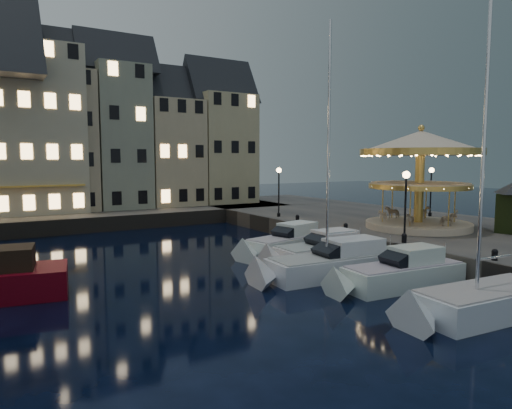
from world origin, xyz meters
TOP-DOWN VIEW (x-y plane):
  - ground at (0.00, 0.00)m, footprint 160.00×160.00m
  - quay_east at (14.00, 6.00)m, footprint 16.00×56.00m
  - quay_north at (-8.00, 28.00)m, footprint 44.00×12.00m
  - quaywall_e at (6.00, 6.00)m, footprint 0.15×44.00m
  - quaywall_n at (-6.00, 22.00)m, footprint 48.00×0.15m
  - streetlamp_b at (7.20, 1.00)m, footprint 0.44×0.44m
  - streetlamp_c at (7.20, 14.50)m, footprint 0.44×0.44m
  - streetlamp_d at (18.50, 8.00)m, footprint 0.44×0.44m
  - bollard_a at (6.60, -5.00)m, footprint 0.30×0.30m
  - bollard_b at (6.60, 0.50)m, footprint 0.30×0.30m
  - bollard_c at (6.60, 5.50)m, footprint 0.30×0.30m
  - bollard_d at (6.60, 11.00)m, footprint 0.30×0.30m
  - townhouse_nc at (-8.00, 30.00)m, footprint 6.82×8.00m
  - townhouse_nd at (-2.25, 30.00)m, footprint 5.50×8.00m
  - townhouse_ne at (3.20, 30.00)m, footprint 6.16×8.00m
  - townhouse_nf at (9.25, 30.00)m, footprint 6.82×8.00m
  - motorboat_a at (1.77, -7.27)m, footprint 7.28×2.91m
  - motorboat_b at (2.33, -2.80)m, footprint 7.24×2.64m
  - motorboat_c at (1.15, 0.46)m, footprint 9.00×2.94m
  - motorboat_d at (2.41, 3.12)m, footprint 7.16×2.46m
  - motorboat_e at (2.41, 6.61)m, footprint 7.54×3.69m
  - carousel at (11.95, 3.89)m, footprint 8.30×8.30m

SIDE VIEW (x-z plane):
  - ground at x=0.00m, z-range 0.00..0.00m
  - motorboat_a at x=1.77m, z-range -5.50..6.57m
  - motorboat_d at x=2.41m, z-range -0.44..1.71m
  - motorboat_b at x=2.33m, z-range -0.44..1.71m
  - motorboat_e at x=2.41m, z-range -0.44..1.71m
  - quay_east at x=14.00m, z-range 0.00..1.30m
  - quay_north at x=-8.00m, z-range 0.00..1.30m
  - quaywall_e at x=6.00m, z-range 0.00..1.30m
  - quaywall_n at x=-6.00m, z-range 0.00..1.30m
  - motorboat_c at x=1.15m, z-range -5.28..6.64m
  - bollard_a at x=6.60m, z-range 1.32..1.89m
  - bollard_b at x=6.60m, z-range 1.32..1.89m
  - bollard_c at x=6.60m, z-range 1.32..1.89m
  - bollard_d at x=6.60m, z-range 1.32..1.89m
  - streetlamp_b at x=7.20m, z-range 1.93..6.10m
  - streetlamp_c at x=7.20m, z-range 1.93..6.10m
  - streetlamp_d at x=18.50m, z-range 1.93..6.10m
  - carousel at x=11.95m, z-range 2.45..9.71m
  - townhouse_ne at x=3.20m, z-range 1.38..14.18m
  - townhouse_nf at x=9.25m, z-range 1.38..15.18m
  - townhouse_nc at x=-8.00m, z-range 1.38..16.18m
  - townhouse_nd at x=-2.25m, z-range 1.38..17.18m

